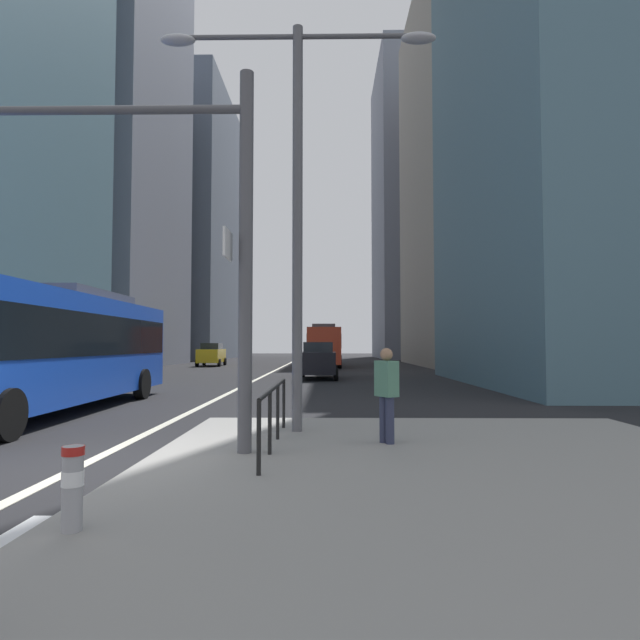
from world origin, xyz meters
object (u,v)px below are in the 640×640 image
(car_receding_far, at_px, (320,353))
(street_lamp_post, at_px, (298,168))
(city_bus_red_receding, at_px, (323,344))
(car_oncoming_mid, at_px, (212,354))
(car_receding_near, at_px, (318,360))
(traffic_signal_gantry, at_px, (94,196))
(pedestrian_waiting, at_px, (387,391))
(city_bus_blue_oncoming, at_px, (49,344))
(bollard_left, at_px, (73,483))

(car_receding_far, xyz_separation_m, street_lamp_post, (0.14, -42.08, 4.29))
(city_bus_red_receding, relative_size, car_oncoming_mid, 2.36)
(car_oncoming_mid, height_order, car_receding_near, same)
(car_receding_near, relative_size, traffic_signal_gantry, 0.63)
(traffic_signal_gantry, bearing_deg, pedestrian_waiting, 10.04)
(car_receding_near, relative_size, car_receding_far, 0.97)
(city_bus_blue_oncoming, distance_m, bollard_left, 10.29)
(city_bus_blue_oncoming, xyz_separation_m, pedestrian_waiting, (8.31, -4.67, -0.80))
(car_receding_near, bearing_deg, city_bus_red_receding, 89.57)
(city_bus_red_receding, relative_size, traffic_signal_gantry, 1.50)
(car_receding_near, distance_m, traffic_signal_gantry, 20.25)
(city_bus_blue_oncoming, height_order, car_oncoming_mid, city_bus_blue_oncoming)
(street_lamp_post, bearing_deg, pedestrian_waiting, -37.07)
(car_receding_near, bearing_deg, traffic_signal_gantry, -99.25)
(car_receding_far, xyz_separation_m, pedestrian_waiting, (1.73, -43.28, 0.04))
(pedestrian_waiting, bearing_deg, traffic_signal_gantry, -169.96)
(car_oncoming_mid, distance_m, car_receding_near, 19.06)
(car_receding_near, height_order, traffic_signal_gantry, traffic_signal_gantry)
(car_receding_near, bearing_deg, bollard_left, -94.47)
(city_bus_red_receding, xyz_separation_m, traffic_signal_gantry, (-3.33, -34.94, 2.32))
(car_receding_far, height_order, traffic_signal_gantry, traffic_signal_gantry)
(city_bus_blue_oncoming, xyz_separation_m, car_receding_far, (6.58, 38.61, -0.85))
(car_receding_far, bearing_deg, city_bus_blue_oncoming, -99.67)
(bollard_left, bearing_deg, traffic_signal_gantry, 112.55)
(car_receding_near, bearing_deg, pedestrian_waiting, -85.51)
(city_bus_red_receding, xyz_separation_m, car_receding_far, (-0.36, 9.17, -0.84))
(city_bus_blue_oncoming, distance_m, street_lamp_post, 8.31)
(car_receding_near, xyz_separation_m, car_receding_far, (-0.25, 24.37, 0.00))
(pedestrian_waiting, bearing_deg, car_oncoming_mid, 107.04)
(car_oncoming_mid, distance_m, bollard_left, 40.43)
(traffic_signal_gantry, xyz_separation_m, pedestrian_waiting, (4.70, 0.83, -3.13))
(city_bus_blue_oncoming, bearing_deg, bollard_left, -60.55)
(car_receding_near, bearing_deg, car_receding_far, 90.58)
(car_receding_far, relative_size, bollard_left, 6.13)
(city_bus_blue_oncoming, bearing_deg, city_bus_red_receding, 76.73)
(bollard_left, height_order, pedestrian_waiting, pedestrian_waiting)
(pedestrian_waiting, bearing_deg, street_lamp_post, 142.93)
(city_bus_red_receding, bearing_deg, city_bus_blue_oncoming, -103.27)
(city_bus_blue_oncoming, relative_size, car_oncoming_mid, 2.67)
(city_bus_red_receding, distance_m, street_lamp_post, 33.09)
(car_receding_near, height_order, pedestrian_waiting, car_receding_near)
(street_lamp_post, relative_size, bollard_left, 10.65)
(street_lamp_post, xyz_separation_m, bollard_left, (-1.70, -5.42, -4.71))
(car_receding_far, xyz_separation_m, traffic_signal_gantry, (-2.97, -44.11, 3.17))
(city_bus_red_receding, height_order, traffic_signal_gantry, traffic_signal_gantry)
(city_bus_blue_oncoming, distance_m, car_receding_far, 39.17)
(city_bus_red_receding, relative_size, street_lamp_post, 1.33)
(car_receding_near, relative_size, bollard_left, 5.93)
(car_receding_far, distance_m, bollard_left, 47.52)
(bollard_left, xyz_separation_m, pedestrian_waiting, (3.29, 4.22, 0.46))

